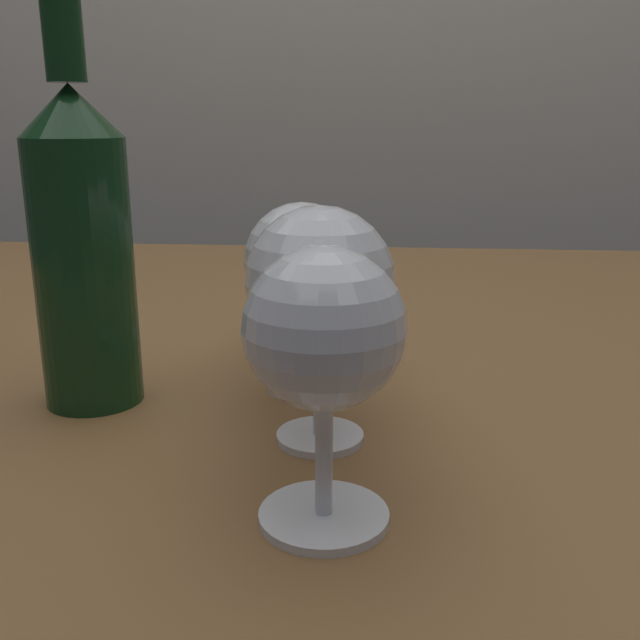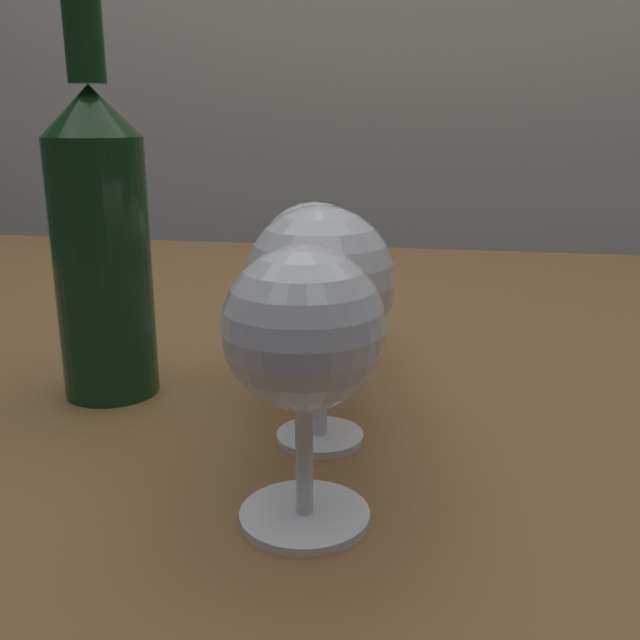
# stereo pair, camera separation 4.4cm
# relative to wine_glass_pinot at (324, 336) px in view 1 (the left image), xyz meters

# --- Properties ---
(dining_table) EXTENTS (1.39, 0.95, 0.77)m
(dining_table) POSITION_rel_wine_glass_pinot_xyz_m (-0.05, 0.35, -0.19)
(dining_table) COLOR brown
(dining_table) RESTS_ON ground_plane
(wine_glass_pinot) EXTENTS (0.08, 0.08, 0.14)m
(wine_glass_pinot) POSITION_rel_wine_glass_pinot_xyz_m (0.00, 0.00, 0.00)
(wine_glass_pinot) COLOR white
(wine_glass_pinot) RESTS_ON dining_table
(wine_glass_amber) EXTENTS (0.09, 0.09, 0.15)m
(wine_glass_amber) POSITION_rel_wine_glass_pinot_xyz_m (-0.01, 0.09, 0.00)
(wine_glass_amber) COLOR white
(wine_glass_amber) RESTS_ON dining_table
(wine_glass_cabernet) EXTENTS (0.09, 0.09, 0.14)m
(wine_glass_cabernet) POSITION_rel_wine_glass_pinot_xyz_m (-0.03, 0.19, -0.00)
(wine_glass_cabernet) COLOR white
(wine_glass_cabernet) RESTS_ON dining_table
(wine_glass_rose) EXTENTS (0.07, 0.07, 0.12)m
(wine_glass_rose) POSITION_rel_wine_glass_pinot_xyz_m (-0.04, 0.28, -0.02)
(wine_glass_rose) COLOR white
(wine_glass_rose) RESTS_ON dining_table
(wine_bottle) EXTENTS (0.07, 0.07, 0.30)m
(wine_bottle) POSITION_rel_wine_glass_pinot_xyz_m (-0.18, 0.15, 0.02)
(wine_bottle) COLOR #143819
(wine_bottle) RESTS_ON dining_table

